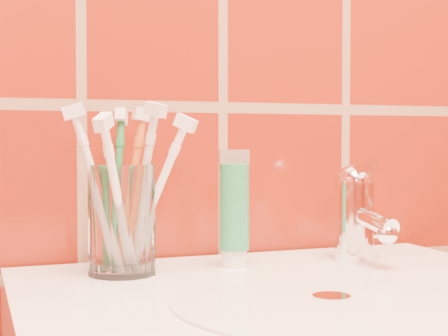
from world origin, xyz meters
name	(u,v)px	position (x,y,z in m)	size (l,w,h in m)	color
glass_tumbler	(122,219)	(-0.15, 1.11, 0.91)	(0.08, 0.08, 0.12)	white
toothpaste_tube	(234,212)	(-0.02, 1.10, 0.91)	(0.04, 0.03, 0.14)	white
faucet	(356,209)	(0.14, 1.09, 0.91)	(0.05, 0.11, 0.12)	white
toothbrush_0	(118,199)	(-0.17, 1.07, 0.94)	(0.06, 0.08, 0.18)	white
toothbrush_1	(118,190)	(-0.15, 1.14, 0.94)	(0.05, 0.08, 0.19)	#1B6831
toothbrush_2	(98,192)	(-0.18, 1.10, 0.94)	(0.07, 0.04, 0.19)	white
toothbrush_3	(131,191)	(-0.14, 1.12, 0.94)	(0.05, 0.03, 0.19)	orange
toothbrush_4	(142,190)	(-0.13, 1.10, 0.94)	(0.05, 0.06, 0.20)	silver
toothbrush_5	(155,196)	(-0.12, 1.09, 0.94)	(0.08, 0.07, 0.18)	white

